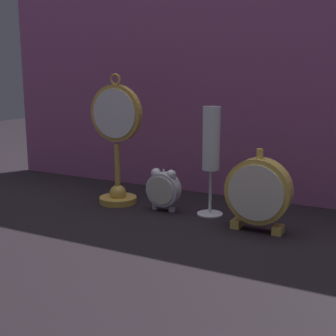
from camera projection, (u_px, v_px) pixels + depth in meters
ground_plane at (151, 226)px, 1.04m from camera, size 4.00×4.00×0.00m
fabric_backdrop_drape at (210, 88)px, 1.27m from camera, size 1.34×0.01×0.59m
pocket_watch_on_stand at (117, 144)px, 1.19m from camera, size 0.14×0.10×0.33m
alarm_clock_twin_bell at (163, 188)px, 1.14m from camera, size 0.08×0.03×0.11m
mantel_clock_silver at (258, 192)px, 0.99m from camera, size 0.14×0.04×0.18m
champagne_flute at (211, 147)px, 1.09m from camera, size 0.06×0.06×0.26m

